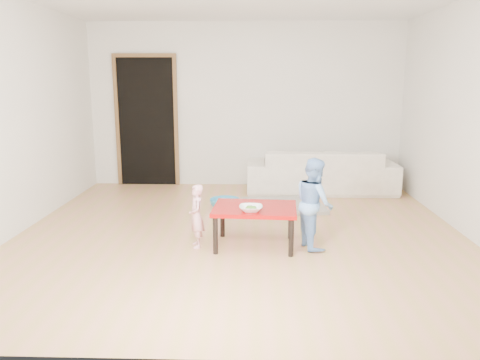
{
  "coord_description": "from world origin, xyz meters",
  "views": [
    {
      "loc": [
        0.16,
        -5.09,
        1.69
      ],
      "look_at": [
        0.0,
        -0.2,
        0.65
      ],
      "focal_mm": 35.0,
      "sensor_mm": 36.0,
      "label": 1
    }
  ],
  "objects_px": {
    "sofa": "(321,170)",
    "child_pink": "(196,216)",
    "red_table": "(255,226)",
    "bowl": "(251,208)",
    "child_blue": "(314,203)",
    "basin": "(225,204)"
  },
  "relations": [
    {
      "from": "bowl",
      "to": "basin",
      "type": "bearing_deg",
      "value": 102.6
    },
    {
      "from": "child_pink",
      "to": "child_blue",
      "type": "distance_m",
      "value": 1.21
    },
    {
      "from": "red_table",
      "to": "basin",
      "type": "bearing_deg",
      "value": 105.5
    },
    {
      "from": "child_pink",
      "to": "child_blue",
      "type": "xyz_separation_m",
      "value": [
        1.21,
        0.04,
        0.14
      ]
    },
    {
      "from": "red_table",
      "to": "child_pink",
      "type": "distance_m",
      "value": 0.61
    },
    {
      "from": "red_table",
      "to": "child_pink",
      "type": "height_order",
      "value": "child_pink"
    },
    {
      "from": "bowl",
      "to": "child_blue",
      "type": "relative_size",
      "value": 0.25
    },
    {
      "from": "bowl",
      "to": "basin",
      "type": "height_order",
      "value": "bowl"
    },
    {
      "from": "sofa",
      "to": "child_blue",
      "type": "height_order",
      "value": "child_blue"
    },
    {
      "from": "sofa",
      "to": "bowl",
      "type": "bearing_deg",
      "value": 68.51
    },
    {
      "from": "sofa",
      "to": "bowl",
      "type": "relative_size",
      "value": 9.72
    },
    {
      "from": "sofa",
      "to": "child_blue",
      "type": "xyz_separation_m",
      "value": [
        -0.41,
        -2.5,
        0.14
      ]
    },
    {
      "from": "red_table",
      "to": "bowl",
      "type": "relative_size",
      "value": 3.63
    },
    {
      "from": "sofa",
      "to": "child_blue",
      "type": "relative_size",
      "value": 2.42
    },
    {
      "from": "child_blue",
      "to": "basin",
      "type": "distance_m",
      "value": 1.82
    },
    {
      "from": "sofa",
      "to": "bowl",
      "type": "height_order",
      "value": "sofa"
    },
    {
      "from": "bowl",
      "to": "child_blue",
      "type": "distance_m",
      "value": 0.67
    },
    {
      "from": "red_table",
      "to": "basin",
      "type": "distance_m",
      "value": 1.52
    },
    {
      "from": "sofa",
      "to": "red_table",
      "type": "bearing_deg",
      "value": 67.97
    },
    {
      "from": "sofa",
      "to": "child_pink",
      "type": "xyz_separation_m",
      "value": [
        -1.61,
        -2.54,
        -0.0
      ]
    },
    {
      "from": "red_table",
      "to": "child_blue",
      "type": "distance_m",
      "value": 0.66
    },
    {
      "from": "red_table",
      "to": "bowl",
      "type": "bearing_deg",
      "value": -103.19
    }
  ]
}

